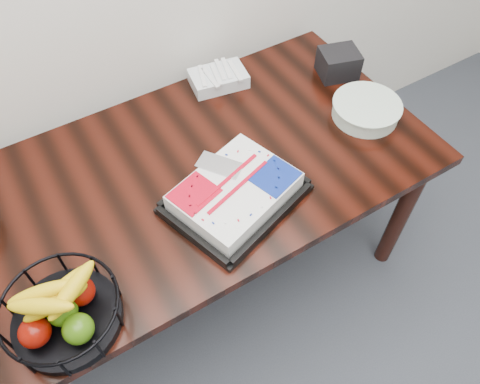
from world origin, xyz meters
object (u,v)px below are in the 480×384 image
fruit_basket (62,311)px  napkin_box (338,63)px  table (183,190)px  plate_stack (366,110)px  cake_tray (235,193)px

fruit_basket → napkin_box: bearing=19.4°
table → plate_stack: size_ratio=6.92×
table → fruit_basket: (-0.50, -0.31, 0.16)m
table → fruit_basket: fruit_basket is taller
table → plate_stack: bearing=-8.1°
cake_tray → napkin_box: size_ratio=3.34×
table → napkin_box: bearing=10.6°
cake_tray → fruit_basket: bearing=-169.1°
napkin_box → fruit_basket: bearing=-160.6°
fruit_basket → plate_stack: fruit_basket is taller
fruit_basket → napkin_box: fruit_basket is taller
table → cake_tray: 0.25m
fruit_basket → plate_stack: size_ratio=1.22×
cake_tray → fruit_basket: 0.62m
table → plate_stack: 0.75m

